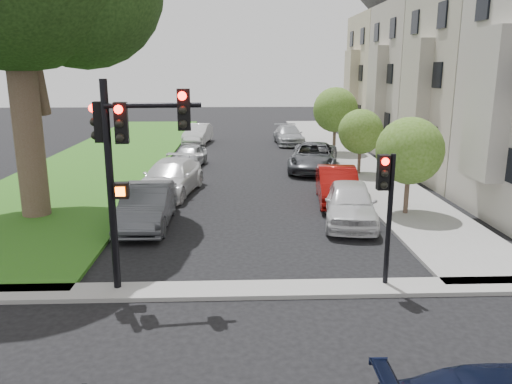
{
  "coord_description": "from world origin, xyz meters",
  "views": [
    {
      "loc": [
        -0.6,
        -10.23,
        5.74
      ],
      "look_at": [
        0.0,
        5.0,
        2.0
      ],
      "focal_mm": 35.0,
      "sensor_mm": 36.0,
      "label": 1
    }
  ],
  "objects_px": {
    "car_parked_7": "(189,156)",
    "small_tree_c": "(335,110)",
    "small_tree_a": "(410,151)",
    "traffic_signal_main": "(126,149)",
    "car_parked_2": "(314,157)",
    "small_tree_b": "(361,132)",
    "car_parked_0": "(350,203)",
    "car_parked_6": "(170,178)",
    "traffic_signal_secondary": "(386,196)",
    "car_parked_4": "(289,135)",
    "car_parked_9": "(198,134)",
    "car_parked_1": "(337,185)",
    "car_parked_5": "(147,206)"
  },
  "relations": [
    {
      "from": "car_parked_7",
      "to": "small_tree_c",
      "type": "bearing_deg",
      "value": 34.14
    },
    {
      "from": "small_tree_a",
      "to": "traffic_signal_main",
      "type": "distance_m",
      "value": 11.72
    },
    {
      "from": "car_parked_2",
      "to": "car_parked_7",
      "type": "distance_m",
      "value": 7.48
    },
    {
      "from": "small_tree_a",
      "to": "car_parked_7",
      "type": "height_order",
      "value": "small_tree_a"
    },
    {
      "from": "small_tree_b",
      "to": "car_parked_0",
      "type": "xyz_separation_m",
      "value": [
        -2.49,
        -8.83,
        -1.65
      ]
    },
    {
      "from": "car_parked_6",
      "to": "small_tree_b",
      "type": "bearing_deg",
      "value": 31.6
    },
    {
      "from": "small_tree_c",
      "to": "traffic_signal_main",
      "type": "xyz_separation_m",
      "value": [
        -9.56,
        -21.84,
        0.75
      ]
    },
    {
      "from": "traffic_signal_main",
      "to": "traffic_signal_secondary",
      "type": "bearing_deg",
      "value": -0.37
    },
    {
      "from": "small_tree_a",
      "to": "car_parked_0",
      "type": "distance_m",
      "value": 3.24
    },
    {
      "from": "small_tree_b",
      "to": "traffic_signal_main",
      "type": "relative_size",
      "value": 0.67
    },
    {
      "from": "small_tree_a",
      "to": "car_parked_6",
      "type": "xyz_separation_m",
      "value": [
        -9.93,
        3.96,
        -1.84
      ]
    },
    {
      "from": "small_tree_c",
      "to": "car_parked_4",
      "type": "relative_size",
      "value": 0.91
    },
    {
      "from": "car_parked_7",
      "to": "traffic_signal_main",
      "type": "bearing_deg",
      "value": -80.12
    },
    {
      "from": "small_tree_c",
      "to": "car_parked_9",
      "type": "height_order",
      "value": "small_tree_c"
    },
    {
      "from": "car_parked_1",
      "to": "small_tree_c",
      "type": "bearing_deg",
      "value": 85.42
    },
    {
      "from": "small_tree_a",
      "to": "car_parked_7",
      "type": "bearing_deg",
      "value": 132.0
    },
    {
      "from": "small_tree_c",
      "to": "car_parked_0",
      "type": "bearing_deg",
      "value": -98.8
    },
    {
      "from": "small_tree_b",
      "to": "traffic_signal_main",
      "type": "distance_m",
      "value": 17.49
    },
    {
      "from": "small_tree_a",
      "to": "small_tree_c",
      "type": "relative_size",
      "value": 0.86
    },
    {
      "from": "traffic_signal_main",
      "to": "small_tree_c",
      "type": "bearing_deg",
      "value": 66.35
    },
    {
      "from": "car_parked_1",
      "to": "car_parked_2",
      "type": "distance_m",
      "value": 7.26
    },
    {
      "from": "car_parked_6",
      "to": "car_parked_9",
      "type": "height_order",
      "value": "car_parked_6"
    },
    {
      "from": "small_tree_b",
      "to": "car_parked_1",
      "type": "distance_m",
      "value": 6.44
    },
    {
      "from": "car_parked_2",
      "to": "car_parked_5",
      "type": "relative_size",
      "value": 1.2
    },
    {
      "from": "car_parked_0",
      "to": "car_parked_9",
      "type": "height_order",
      "value": "car_parked_0"
    },
    {
      "from": "traffic_signal_secondary",
      "to": "car_parked_2",
      "type": "bearing_deg",
      "value": 87.83
    },
    {
      "from": "car_parked_1",
      "to": "car_parked_5",
      "type": "xyz_separation_m",
      "value": [
        -7.79,
        -3.16,
        0.01
      ]
    },
    {
      "from": "car_parked_1",
      "to": "car_parked_2",
      "type": "height_order",
      "value": "car_parked_2"
    },
    {
      "from": "small_tree_c",
      "to": "traffic_signal_main",
      "type": "height_order",
      "value": "traffic_signal_main"
    },
    {
      "from": "traffic_signal_main",
      "to": "car_parked_6",
      "type": "relative_size",
      "value": 1.0
    },
    {
      "from": "small_tree_b",
      "to": "car_parked_5",
      "type": "distance_m",
      "value": 13.62
    },
    {
      "from": "car_parked_1",
      "to": "small_tree_b",
      "type": "bearing_deg",
      "value": 73.33
    },
    {
      "from": "small_tree_b",
      "to": "car_parked_4",
      "type": "xyz_separation_m",
      "value": [
        -2.69,
        12.08,
        -1.72
      ]
    },
    {
      "from": "car_parked_5",
      "to": "car_parked_7",
      "type": "bearing_deg",
      "value": 87.56
    },
    {
      "from": "car_parked_4",
      "to": "car_parked_7",
      "type": "height_order",
      "value": "car_parked_4"
    },
    {
      "from": "small_tree_b",
      "to": "car_parked_0",
      "type": "relative_size",
      "value": 0.78
    },
    {
      "from": "traffic_signal_secondary",
      "to": "car_parked_2",
      "type": "xyz_separation_m",
      "value": [
        0.61,
        16.13,
        -1.75
      ]
    },
    {
      "from": "traffic_signal_secondary",
      "to": "car_parked_6",
      "type": "distance_m",
      "value": 12.89
    },
    {
      "from": "car_parked_2",
      "to": "car_parked_7",
      "type": "height_order",
      "value": "car_parked_2"
    },
    {
      "from": "traffic_signal_secondary",
      "to": "car_parked_5",
      "type": "height_order",
      "value": "traffic_signal_secondary"
    },
    {
      "from": "car_parked_5",
      "to": "car_parked_9",
      "type": "xyz_separation_m",
      "value": [
        0.29,
        21.66,
        -0.01
      ]
    },
    {
      "from": "small_tree_b",
      "to": "car_parked_6",
      "type": "relative_size",
      "value": 0.67
    },
    {
      "from": "car_parked_9",
      "to": "small_tree_a",
      "type": "bearing_deg",
      "value": -57.34
    },
    {
      "from": "car_parked_4",
      "to": "traffic_signal_secondary",
      "type": "bearing_deg",
      "value": -92.35
    },
    {
      "from": "car_parked_4",
      "to": "car_parked_9",
      "type": "height_order",
      "value": "car_parked_9"
    },
    {
      "from": "car_parked_2",
      "to": "small_tree_b",
      "type": "bearing_deg",
      "value": -21.6
    },
    {
      "from": "car_parked_4",
      "to": "small_tree_a",
      "type": "bearing_deg",
      "value": -84.19
    },
    {
      "from": "car_parked_1",
      "to": "car_parked_2",
      "type": "bearing_deg",
      "value": 95.25
    },
    {
      "from": "small_tree_b",
      "to": "car_parked_1",
      "type": "bearing_deg",
      "value": -112.42
    },
    {
      "from": "car_parked_0",
      "to": "car_parked_4",
      "type": "relative_size",
      "value": 0.93
    }
  ]
}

